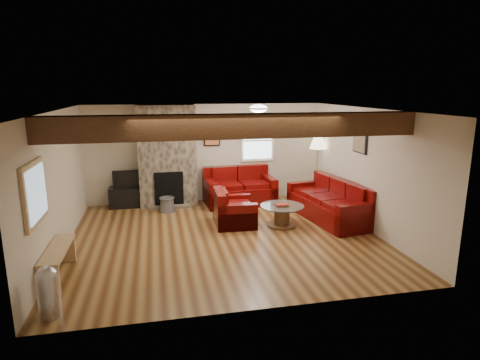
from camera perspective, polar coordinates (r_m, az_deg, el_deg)
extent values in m
plane|color=#563216|center=(8.07, -2.16, -8.05)|extent=(8.00, 8.00, 0.00)
plane|color=white|center=(7.55, -2.33, 9.96)|extent=(8.00, 8.00, 0.00)
plane|color=beige|center=(10.39, -4.81, 3.82)|extent=(8.00, 0.00, 8.00)
plane|color=beige|center=(5.12, 3.00, -5.79)|extent=(8.00, 0.00, 8.00)
plane|color=beige|center=(7.81, -24.50, -0.38)|extent=(0.00, 7.50, 7.50)
plane|color=beige|center=(8.72, 17.58, 1.49)|extent=(0.00, 7.50, 7.50)
cube|color=#311B0E|center=(6.33, -0.40, 7.67)|extent=(6.00, 0.36, 0.38)
cube|color=#38332B|center=(10.07, -10.30, 3.36)|extent=(1.40, 0.50, 2.50)
cube|color=black|center=(9.99, -10.07, -1.40)|extent=(0.70, 0.06, 0.90)
cube|color=#38332B|center=(10.05, -9.96, -3.74)|extent=(1.00, 0.25, 0.08)
cylinder|color=#442615|center=(8.71, 5.94, -6.37)|extent=(0.62, 0.62, 0.04)
cylinder|color=#442615|center=(8.65, 5.97, -5.20)|extent=(0.33, 0.33, 0.41)
cylinder|color=silver|center=(8.58, 6.01, -3.69)|extent=(0.93, 0.93, 0.02)
cube|color=maroon|center=(8.57, 6.01, -3.52)|extent=(0.26, 0.19, 0.03)
cube|color=black|center=(10.33, -15.34, -2.34)|extent=(1.00, 0.40, 0.50)
imported|color=black|center=(10.22, -15.50, 0.22)|extent=(0.77, 0.10, 0.44)
cylinder|color=tan|center=(10.78, 10.70, -2.75)|extent=(0.30, 0.30, 0.03)
cylinder|color=tan|center=(10.60, 10.87, 1.09)|extent=(0.03, 0.03, 1.51)
cone|color=#FFF2C1|center=(10.47, 11.05, 5.24)|extent=(0.43, 0.43, 0.30)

